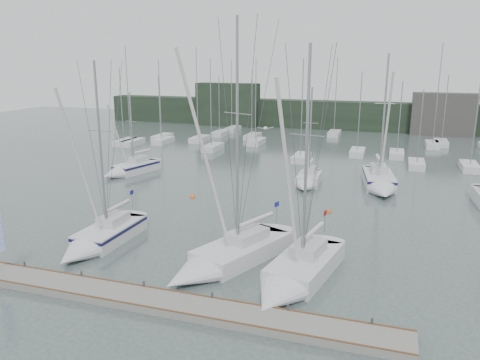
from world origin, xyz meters
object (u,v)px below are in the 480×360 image
Objects in this scene: sailboat_near_left at (97,240)px; sailboat_near_center at (219,261)px; buoy_c at (193,198)px; sailboat_near_right at (293,278)px; buoy_b at (329,212)px; sailboat_mid_c at (307,181)px; sailboat_mid_d at (380,183)px; sailboat_mid_a at (128,170)px.

sailboat_near_center is at bearing -2.38° from sailboat_near_left.
sailboat_near_left reaches higher than buoy_c.
sailboat_near_right reaches higher than buoy_c.
sailboat_near_left is at bearing -137.85° from buoy_b.
sailboat_near_right is 1.36× the size of sailboat_mid_c.
sailboat_mid_c reaches higher than buoy_b.
sailboat_near_right is at bearing -108.14° from sailboat_mid_d.
sailboat_near_center is 1.64× the size of sailboat_mid_a.
buoy_c reaches higher than buoy_b.
sailboat_near_right is 22.85m from sailboat_mid_d.
sailboat_mid_d reaches higher than buoy_b.
sailboat_mid_c is at bearing 37.31° from buoy_c.
buoy_b is 0.88× the size of buoy_c.
buoy_c is at bearing -144.09° from sailboat_mid_c.
sailboat_near_right is 1.47× the size of sailboat_mid_a.
buoy_c is at bearing -161.51° from sailboat_mid_d.
sailboat_mid_c is at bearing 113.12° from buoy_b.
sailboat_near_center is at bearing -110.44° from buoy_b.
buoy_b is at bearing -68.29° from sailboat_mid_c.
sailboat_near_center is 20.61m from sailboat_mid_c.
sailboat_mid_a is at bearing 164.70° from buoy_b.
sailboat_near_center is at bearing -30.84° from sailboat_mid_a.
sailboat_mid_a is (-9.10, 18.85, 0.01)m from sailboat_near_left.
sailboat_near_left is 12.97m from buoy_c.
sailboat_near_center is 4.80m from sailboat_near_right.
sailboat_near_right is at bearing -83.35° from sailboat_mid_c.
sailboat_near_right is (13.72, -1.40, 0.00)m from sailboat_near_left.
sailboat_near_right is 1.03× the size of sailboat_mid_d.
sailboat_mid_c is 19.69× the size of buoy_c.
sailboat_mid_d is at bearing 7.40° from sailboat_mid_c.
sailboat_near_left is 1.27× the size of sailboat_mid_c.
sailboat_mid_a is at bearing -177.99° from sailboat_mid_c.
buoy_c is (-7.68, 13.40, -0.52)m from sailboat_near_center.
sailboat_near_right is 30.51m from sailboat_mid_a.
sailboat_mid_c is (19.79, 1.18, -0.02)m from sailboat_mid_a.
sailboat_mid_c is (1.69, 20.54, -0.00)m from sailboat_near_center.
sailboat_mid_d is at bearing 66.10° from buoy_b.
buoy_c is at bearing 85.01° from sailboat_near_left.
sailboat_mid_d is at bearing 50.96° from sailboat_near_left.
buoy_b is (-3.79, -8.54, -0.64)m from sailboat_mid_d.
sailboat_near_left is at bearing -138.13° from sailboat_mid_d.
sailboat_mid_c is (-3.03, 21.42, -0.02)m from sailboat_near_right.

